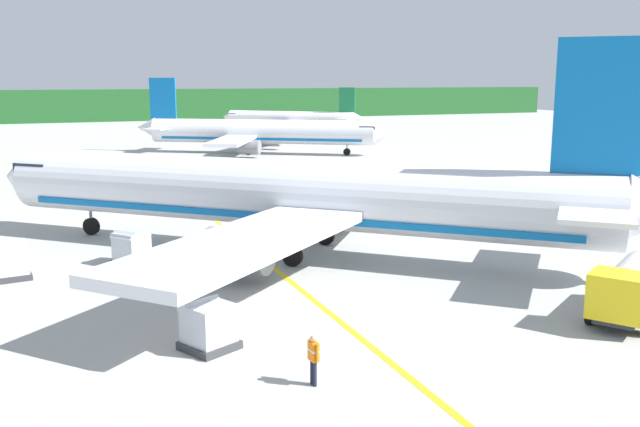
{
  "coord_description": "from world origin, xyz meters",
  "views": [
    {
      "loc": [
        -26.69,
        -13.52,
        10.0
      ],
      "look_at": [
        -13.1,
        20.78,
        2.8
      ],
      "focal_mm": 39.21,
      "sensor_mm": 36.0,
      "label": 1
    }
  ],
  "objects_px": {
    "airliner_foreground": "(295,196)",
    "airliner_far_taxiway": "(292,119)",
    "crew_marshaller": "(196,257)",
    "service_truck_baggage": "(629,287)",
    "cargo_container_near": "(11,261)",
    "cargo_container_far": "(131,248)",
    "airliner_mid_apron": "(258,132)",
    "cargo_container_mid": "(208,326)",
    "crew_loader_right": "(313,356)"
  },
  "relations": [
    {
      "from": "airliner_foreground",
      "to": "service_truck_baggage",
      "type": "distance_m",
      "value": 18.29
    },
    {
      "from": "service_truck_baggage",
      "to": "cargo_container_far",
      "type": "height_order",
      "value": "service_truck_baggage"
    },
    {
      "from": "cargo_container_near",
      "to": "crew_loader_right",
      "type": "bearing_deg",
      "value": -60.66
    },
    {
      "from": "crew_marshaller",
      "to": "airliner_mid_apron",
      "type": "bearing_deg",
      "value": 70.27
    },
    {
      "from": "service_truck_baggage",
      "to": "crew_loader_right",
      "type": "bearing_deg",
      "value": -175.45
    },
    {
      "from": "crew_loader_right",
      "to": "airliner_mid_apron",
      "type": "bearing_deg",
      "value": 74.76
    },
    {
      "from": "airliner_mid_apron",
      "to": "airliner_far_taxiway",
      "type": "xyz_separation_m",
      "value": [
        17.35,
        36.15,
        -0.5
      ]
    },
    {
      "from": "cargo_container_near",
      "to": "cargo_container_far",
      "type": "xyz_separation_m",
      "value": [
        5.95,
        0.6,
        -0.02
      ]
    },
    {
      "from": "airliner_far_taxiway",
      "to": "crew_marshaller",
      "type": "height_order",
      "value": "airliner_far_taxiway"
    },
    {
      "from": "service_truck_baggage",
      "to": "crew_marshaller",
      "type": "height_order",
      "value": "service_truck_baggage"
    },
    {
      "from": "cargo_container_near",
      "to": "crew_marshaller",
      "type": "distance_m",
      "value": 9.28
    },
    {
      "from": "airliner_foreground",
      "to": "cargo_container_mid",
      "type": "relative_size",
      "value": 13.94
    },
    {
      "from": "cargo_container_near",
      "to": "cargo_container_far",
      "type": "distance_m",
      "value": 5.98
    },
    {
      "from": "cargo_container_near",
      "to": "crew_loader_right",
      "type": "xyz_separation_m",
      "value": [
        9.68,
        -17.23,
        0.11
      ]
    },
    {
      "from": "airliner_foreground",
      "to": "airliner_far_taxiway",
      "type": "bearing_deg",
      "value": 70.8
    },
    {
      "from": "airliner_mid_apron",
      "to": "service_truck_baggage",
      "type": "xyz_separation_m",
      "value": [
        -4.39,
        -68.47,
        -1.45
      ]
    },
    {
      "from": "service_truck_baggage",
      "to": "crew_marshaller",
      "type": "relative_size",
      "value": 3.29
    },
    {
      "from": "crew_loader_right",
      "to": "airliner_foreground",
      "type": "bearing_deg",
      "value": 72.38
    },
    {
      "from": "cargo_container_far",
      "to": "crew_marshaller",
      "type": "relative_size",
      "value": 1.35
    },
    {
      "from": "crew_marshaller",
      "to": "crew_loader_right",
      "type": "xyz_separation_m",
      "value": [
        0.93,
        -14.13,
        -0.02
      ]
    },
    {
      "from": "cargo_container_near",
      "to": "crew_marshaller",
      "type": "relative_size",
      "value": 1.11
    },
    {
      "from": "airliner_foreground",
      "to": "cargo_container_far",
      "type": "relative_size",
      "value": 13.95
    },
    {
      "from": "airliner_far_taxiway",
      "to": "cargo_container_near",
      "type": "xyz_separation_m",
      "value": [
        -46.01,
        -88.55,
        -1.42
      ]
    },
    {
      "from": "airliner_foreground",
      "to": "crew_marshaller",
      "type": "xyz_separation_m",
      "value": [
        -6.28,
        -2.69,
        -2.34
      ]
    },
    {
      "from": "service_truck_baggage",
      "to": "cargo_container_near",
      "type": "bearing_deg",
      "value": 146.49
    },
    {
      "from": "service_truck_baggage",
      "to": "cargo_container_near",
      "type": "relative_size",
      "value": 2.97
    },
    {
      "from": "airliner_mid_apron",
      "to": "cargo_container_far",
      "type": "height_order",
      "value": "airliner_mid_apron"
    },
    {
      "from": "service_truck_baggage",
      "to": "crew_marshaller",
      "type": "distance_m",
      "value": 20.22
    },
    {
      "from": "airliner_far_taxiway",
      "to": "airliner_mid_apron",
      "type": "bearing_deg",
      "value": -115.65
    },
    {
      "from": "cargo_container_near",
      "to": "airliner_far_taxiway",
      "type": "bearing_deg",
      "value": 62.54
    },
    {
      "from": "cargo_container_near",
      "to": "cargo_container_far",
      "type": "bearing_deg",
      "value": 5.71
    },
    {
      "from": "cargo_container_near",
      "to": "crew_loader_right",
      "type": "relative_size",
      "value": 1.12
    },
    {
      "from": "cargo_container_far",
      "to": "crew_marshaller",
      "type": "xyz_separation_m",
      "value": [
        2.79,
        -3.69,
        0.14
      ]
    },
    {
      "from": "service_truck_baggage",
      "to": "cargo_container_mid",
      "type": "distance_m",
      "value": 17.41
    },
    {
      "from": "airliner_mid_apron",
      "to": "cargo_container_mid",
      "type": "relative_size",
      "value": 12.95
    },
    {
      "from": "crew_marshaller",
      "to": "airliner_far_taxiway",
      "type": "bearing_deg",
      "value": 67.88
    },
    {
      "from": "cargo_container_mid",
      "to": "cargo_container_far",
      "type": "xyz_separation_m",
      "value": [
        -1.21,
        13.44,
        0.03
      ]
    },
    {
      "from": "cargo_container_near",
      "to": "service_truck_baggage",
      "type": "bearing_deg",
      "value": -33.51
    },
    {
      "from": "cargo_container_far",
      "to": "cargo_container_near",
      "type": "bearing_deg",
      "value": -174.29
    },
    {
      "from": "service_truck_baggage",
      "to": "cargo_container_far",
      "type": "distance_m",
      "value": 24.76
    },
    {
      "from": "cargo_container_mid",
      "to": "crew_marshaller",
      "type": "bearing_deg",
      "value": 80.78
    },
    {
      "from": "service_truck_baggage",
      "to": "cargo_container_far",
      "type": "bearing_deg",
      "value": 137.7
    },
    {
      "from": "crew_loader_right",
      "to": "service_truck_baggage",
      "type": "bearing_deg",
      "value": 4.55
    },
    {
      "from": "crew_loader_right",
      "to": "crew_marshaller",
      "type": "bearing_deg",
      "value": 93.78
    },
    {
      "from": "service_truck_baggage",
      "to": "cargo_container_near",
      "type": "distance_m",
      "value": 29.11
    },
    {
      "from": "cargo_container_mid",
      "to": "cargo_container_far",
      "type": "bearing_deg",
      "value": 95.16
    },
    {
      "from": "airliner_mid_apron",
      "to": "crew_loader_right",
      "type": "relative_size",
      "value": 17.77
    },
    {
      "from": "airliner_mid_apron",
      "to": "crew_loader_right",
      "type": "xyz_separation_m",
      "value": [
        -18.97,
        -69.63,
        -1.81
      ]
    },
    {
      "from": "airliner_foreground",
      "to": "airliner_mid_apron",
      "type": "relative_size",
      "value": 1.08
    },
    {
      "from": "airliner_mid_apron",
      "to": "cargo_container_mid",
      "type": "height_order",
      "value": "airliner_mid_apron"
    }
  ]
}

